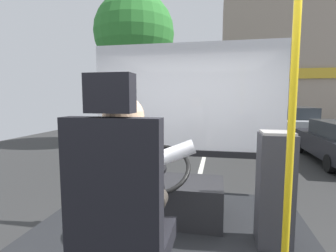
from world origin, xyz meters
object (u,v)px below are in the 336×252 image
driver_seat (121,224)px  fare_box (275,189)px  steering_console (168,198)px  handrail_pole (290,146)px  bus_driver (128,182)px  parked_car_silver (291,122)px

driver_seat → fare_box: size_ratio=1.39×
driver_seat → steering_console: bearing=90.0°
handrail_pole → fare_box: handrail_pole is taller
driver_seat → steering_console: driver_seat is taller
driver_seat → bus_driver: (0.00, 0.11, 0.19)m
fare_box → parked_car_silver: 11.17m
fare_box → parked_car_silver: (2.92, 10.77, -0.36)m
parked_car_silver → handrail_pole: bearing=-104.7°
driver_seat → parked_car_silver: 12.39m
fare_box → parked_car_silver: fare_box is taller
driver_seat → handrail_pole: size_ratio=0.71×
steering_console → handrail_pole: (0.91, -0.86, 0.73)m
handrail_pole → parked_car_silver: 11.77m
steering_console → handrail_pole: 1.45m
bus_driver → handrail_pole: bearing=18.0°
steering_console → handrail_pole: bearing=-43.4°
bus_driver → fare_box: (0.96, 0.88, -0.29)m
bus_driver → parked_car_silver: bearing=71.6°
steering_console → parked_car_silver: size_ratio=0.26×
bus_driver → steering_console: bearing=90.0°
bus_driver → fare_box: 1.33m
driver_seat → fare_box: bearing=45.8°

